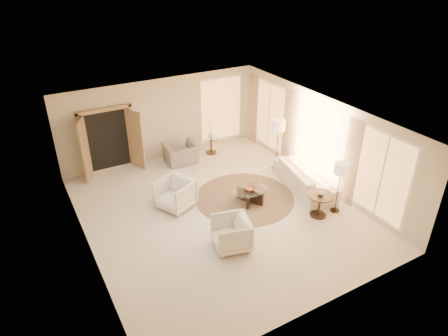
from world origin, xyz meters
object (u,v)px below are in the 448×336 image
bowl (250,188)px  side_vase (211,135)px  coffee_table (250,194)px  accent_chair (181,150)px  sofa (304,178)px  floor_lamp_near (279,127)px  end_vase (321,192)px  floor_lamp_far (341,171)px  end_table (320,201)px  side_table (211,144)px  armchair_left (175,193)px  armchair_right (231,232)px

bowl → side_vase: side_vase is taller
coffee_table → side_vase: size_ratio=5.19×
accent_chair → side_vase: size_ratio=4.43×
sofa → floor_lamp_near: size_ratio=1.41×
coffee_table → end_vase: bearing=-49.7°
end_vase → accent_chair: bearing=112.8°
bowl → side_vase: bearing=81.1°
sofa → floor_lamp_far: size_ratio=1.62×
end_table → floor_lamp_near: bearing=78.0°
accent_chair → floor_lamp_far: floor_lamp_far is taller
sofa → floor_lamp_far: (-0.03, -1.41, 0.94)m
side_table → end_vase: (0.74, -4.91, 0.40)m
floor_lamp_far → end_vase: (-0.56, 0.06, -0.54)m
side_table → floor_lamp_far: (1.30, -4.97, 0.94)m
sofa → end_table: (-0.59, -1.34, 0.10)m
floor_lamp_near → side_vase: size_ratio=7.19×
floor_lamp_far → bowl: (-1.83, 1.56, -0.84)m
bowl → accent_chair: bearing=102.5°
armchair_left → armchair_right: bearing=-13.1°
end_vase → floor_lamp_near: bearing=78.0°
sofa → accent_chair: accent_chair is taller
sofa → floor_lamp_near: floor_lamp_near is taller
floor_lamp_far → side_vase: floor_lamp_far is taller
armchair_left → floor_lamp_far: (3.81, -2.39, 0.82)m
coffee_table → side_table: size_ratio=2.13×
armchair_left → accent_chair: size_ratio=0.87×
floor_lamp_far → end_vase: bearing=173.5°
armchair_left → side_table: armchair_left is taller
sofa → coffee_table: sofa is taller
armchair_left → end_vase: (3.25, -2.32, 0.29)m
end_table → end_vase: end_vase is taller
end_table → floor_lamp_far: bearing=-6.5°
bowl → floor_lamp_near: bearing=34.7°
sofa → end_vase: (-0.59, -1.34, 0.40)m
armchair_left → accent_chair: bearing=127.2°
side_table → floor_lamp_near: size_ratio=0.34×
armchair_right → bowl: armchair_right is taller
armchair_right → floor_lamp_near: (3.35, 2.75, 1.05)m
sofa → side_vase: side_vase is taller
armchair_right → end_table: armchair_right is taller
floor_lamp_near → floor_lamp_far: 2.86m
end_table → side_vase: size_ratio=2.91×
floor_lamp_far → end_vase: 0.78m
accent_chair → side_table: accent_chair is taller
armchair_left → end_vase: armchair_left is taller
sofa → end_table: 1.47m
end_table → side_table: end_table is taller
floor_lamp_near → side_vase: floor_lamp_near is taller
sofa → coffee_table: bearing=96.0°
coffee_table → floor_lamp_near: bearing=34.7°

